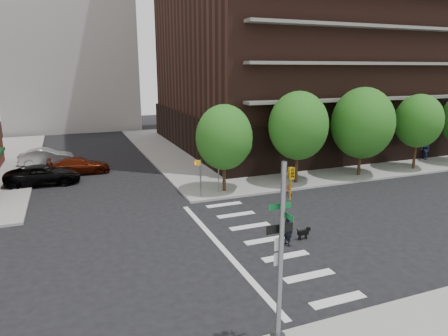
{
  "coord_description": "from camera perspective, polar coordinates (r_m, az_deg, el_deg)",
  "views": [
    {
      "loc": [
        -6.17,
        -17.15,
        8.72
      ],
      "look_at": [
        3.0,
        6.0,
        2.5
      ],
      "focal_mm": 32.0,
      "sensor_mm": 36.0,
      "label": 1
    }
  ],
  "objects": [
    {
      "name": "parked_car_black",
      "position": [
        33.72,
        -24.41,
        -0.9
      ],
      "size": [
        2.73,
        5.57,
        1.52
      ],
      "primitive_type": "imported",
      "rotation": [
        0.0,
        0.0,
        1.53
      ],
      "color": "black",
      "rests_on": "ground"
    },
    {
      "name": "traffic_signal",
      "position": [
        12.73,
        8.14,
        -14.36
      ],
      "size": [
        0.9,
        0.75,
        6.0
      ],
      "color": "slate",
      "rests_on": "sidewalk_s"
    },
    {
      "name": "pedestrian_far",
      "position": [
        43.2,
        26.78,
        2.37
      ],
      "size": [
        1.11,
        0.97,
        1.92
      ],
      "primitive_type": "imported",
      "rotation": [
        0.0,
        0.0,
        -1.87
      ],
      "color": "navy",
      "rests_on": "sidewalk_ne"
    },
    {
      "name": "parked_car_silver",
      "position": [
        40.43,
        -24.05,
        1.47
      ],
      "size": [
        1.86,
        4.8,
        1.56
      ],
      "primitive_type": "imported",
      "rotation": [
        0.0,
        0.0,
        1.53
      ],
      "color": "#B6BABD",
      "rests_on": "ground"
    },
    {
      "name": "dog_walker",
      "position": [
        20.6,
        9.15,
        -8.74
      ],
      "size": [
        0.63,
        0.46,
        1.63
      ],
      "primitive_type": "imported",
      "rotation": [
        0.0,
        0.0,
        1.69
      ],
      "color": "black",
      "rests_on": "ground"
    },
    {
      "name": "tree_d",
      "position": [
        38.35,
        26.04,
        6.06
      ],
      "size": [
        4.0,
        4.0,
        6.2
      ],
      "color": "#301E11",
      "rests_on": "sidewalk_ne"
    },
    {
      "name": "tree_c",
      "position": [
        34.17,
        19.18,
        6.07
      ],
      "size": [
        5.0,
        5.0,
        6.8
      ],
      "color": "#301E11",
      "rests_on": "sidewalk_ne"
    },
    {
      "name": "parked_car_maroon",
      "position": [
        35.98,
        -19.98,
        0.33
      ],
      "size": [
        2.08,
        5.02,
        1.45
      ],
      "primitive_type": "imported",
      "rotation": [
        0.0,
        0.0,
        1.58
      ],
      "color": "#461105",
      "rests_on": "ground"
    },
    {
      "name": "dog",
      "position": [
        21.57,
        11.32,
        -9.0
      ],
      "size": [
        0.72,
        0.21,
        0.61
      ],
      "rotation": [
        0.0,
        0.0,
        0.03
      ],
      "color": "black",
      "rests_on": "ground"
    },
    {
      "name": "tree_a",
      "position": [
        27.98,
        0.02,
        4.41
      ],
      "size": [
        4.0,
        4.0,
        5.9
      ],
      "color": "#301E11",
      "rests_on": "sidewalk_ne"
    },
    {
      "name": "sidewalk_ne",
      "position": [
        49.38,
        11.5,
        3.66
      ],
      "size": [
        39.0,
        33.0,
        0.15
      ],
      "primitive_type": "cube",
      "color": "gray",
      "rests_on": "ground"
    },
    {
      "name": "crosswalk",
      "position": [
        20.98,
        4.1,
        -10.55
      ],
      "size": [
        3.85,
        13.0,
        0.01
      ],
      "color": "silver",
      "rests_on": "ground"
    },
    {
      "name": "pedestrian_signal",
      "position": [
        27.34,
        -2.82,
        -0.53
      ],
      "size": [
        2.18,
        0.67,
        2.6
      ],
      "color": "slate",
      "rests_on": "sidewalk_ne"
    },
    {
      "name": "tree_b",
      "position": [
        30.61,
        10.58,
        5.95
      ],
      "size": [
        4.5,
        4.5,
        6.65
      ],
      "color": "#301E11",
      "rests_on": "sidewalk_ne"
    },
    {
      "name": "scooter",
      "position": [
        28.82,
        9.3,
        -2.94
      ],
      "size": [
        0.94,
        1.61,
        0.8
      ],
      "primitive_type": "imported",
      "rotation": [
        0.0,
        0.0,
        -0.29
      ],
      "color": "#A03221",
      "rests_on": "ground"
    },
    {
      "name": "ground",
      "position": [
        20.2,
        -1.68,
        -11.55
      ],
      "size": [
        120.0,
        120.0,
        0.0
      ],
      "primitive_type": "plane",
      "color": "black",
      "rests_on": "ground"
    }
  ]
}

